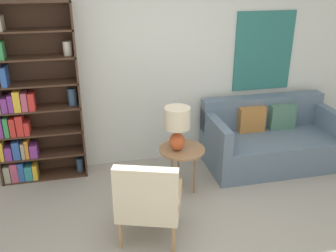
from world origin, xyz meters
TOP-DOWN VIEW (x-y plane):
  - wall_back at (0.02, 2.03)m, footprint 6.40×0.08m
  - bookshelf at (-1.53, 1.85)m, footprint 1.02×0.30m
  - armchair at (-0.34, 0.33)m, footprint 0.73×0.72m
  - couch at (1.54, 1.57)m, footprint 1.73×0.90m
  - side_table at (0.20, 1.12)m, footprint 0.52×0.52m
  - table_lamp at (0.13, 1.11)m, footprint 0.29×0.29m

SIDE VIEW (x-z plane):
  - couch at x=1.54m, z-range -0.11..0.74m
  - armchair at x=-0.34m, z-range 0.05..0.92m
  - side_table at x=0.20m, z-range 0.22..0.78m
  - table_lamp at x=0.13m, z-range 0.62..1.13m
  - bookshelf at x=-1.53m, z-range -0.08..2.06m
  - wall_back at x=0.02m, z-range 0.00..2.70m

